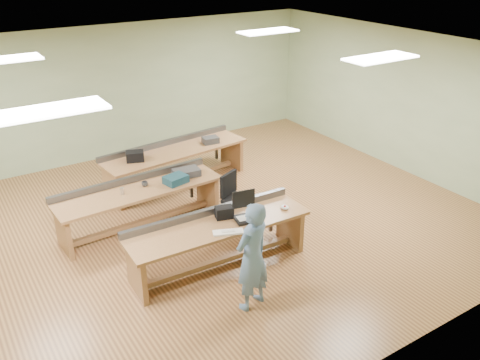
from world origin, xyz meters
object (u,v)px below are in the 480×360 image
(camera_bag, at_px, (224,212))
(mug, at_px, (145,184))
(workbench_mid, at_px, (139,198))
(person, at_px, (252,257))
(workbench_back, at_px, (175,158))
(parts_bin_grey, at_px, (186,173))
(parts_bin_teal, at_px, (176,179))
(drinks_can, at_px, (122,191))
(task_chair, at_px, (236,207))
(workbench_front, at_px, (218,234))
(laptop_base, at_px, (247,219))

(camera_bag, distance_m, mug, 1.79)
(workbench_mid, distance_m, person, 2.89)
(workbench_back, bearing_deg, workbench_mid, -141.86)
(person, distance_m, camera_bag, 1.21)
(person, relative_size, mug, 14.46)
(workbench_mid, relative_size, parts_bin_grey, 6.30)
(parts_bin_teal, bearing_deg, person, -94.13)
(workbench_mid, distance_m, drinks_can, 0.40)
(workbench_back, xyz_separation_m, camera_bag, (-0.59, -2.95, 0.28))
(parts_bin_grey, distance_m, drinks_can, 1.25)
(task_chair, bearing_deg, drinks_can, 132.95)
(task_chair, height_order, parts_bin_teal, task_chair)
(camera_bag, relative_size, mug, 2.44)
(workbench_back, bearing_deg, person, -107.98)
(parts_bin_teal, bearing_deg, parts_bin_grey, 29.32)
(person, bearing_deg, camera_bag, -118.59)
(parts_bin_teal, height_order, parts_bin_grey, parts_bin_teal)
(workbench_front, distance_m, task_chair, 1.31)
(workbench_mid, xyz_separation_m, drinks_can, (-0.30, -0.05, 0.25))
(workbench_front, relative_size, task_chair, 2.99)
(workbench_mid, relative_size, drinks_can, 25.44)
(person, distance_m, laptop_base, 1.07)
(task_chair, relative_size, parts_bin_teal, 2.50)
(workbench_mid, height_order, parts_bin_grey, parts_bin_grey)
(workbench_mid, xyz_separation_m, workbench_back, (1.32, 1.29, 0.00))
(person, bearing_deg, parts_bin_teal, -109.57)
(person, height_order, drinks_can, person)
(person, xyz_separation_m, task_chair, (1.01, 2.00, -0.44))
(person, height_order, camera_bag, person)
(camera_bag, distance_m, drinks_can, 1.91)
(camera_bag, bearing_deg, laptop_base, -28.09)
(workbench_back, distance_m, camera_bag, 3.03)
(workbench_back, relative_size, task_chair, 3.26)
(camera_bag, bearing_deg, parts_bin_grey, 98.57)
(task_chair, bearing_deg, workbench_mid, 127.03)
(laptop_base, distance_m, parts_bin_teal, 1.80)
(workbench_front, relative_size, person, 1.81)
(workbench_back, distance_m, parts_bin_grey, 1.35)
(workbench_mid, height_order, drinks_can, drinks_can)
(drinks_can, bearing_deg, person, -74.84)
(person, height_order, parts_bin_teal, person)
(camera_bag, bearing_deg, workbench_mid, 129.44)
(person, bearing_deg, task_chair, -132.28)
(workbench_mid, relative_size, workbench_back, 0.94)
(workbench_front, height_order, task_chair, task_chair)
(workbench_front, distance_m, person, 1.11)
(workbench_mid, height_order, mug, workbench_mid)
(mug, bearing_deg, drinks_can, -169.74)
(workbench_mid, relative_size, task_chair, 3.05)
(camera_bag, relative_size, drinks_can, 2.33)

